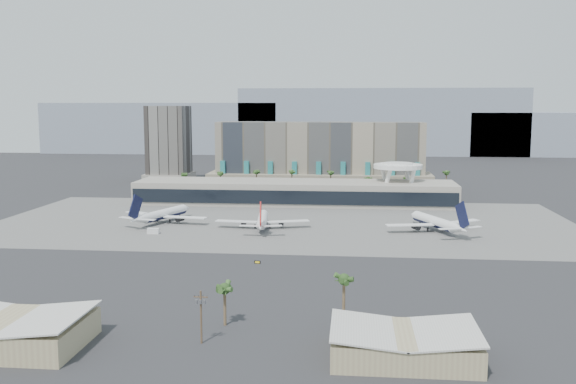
# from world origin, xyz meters

# --- Properties ---
(ground) EXTENTS (900.00, 900.00, 0.00)m
(ground) POSITION_xyz_m (0.00, 0.00, 0.00)
(ground) COLOR #232326
(ground) RESTS_ON ground
(apron_pad) EXTENTS (260.00, 130.00, 0.06)m
(apron_pad) POSITION_xyz_m (0.00, 55.00, 0.03)
(apron_pad) COLOR #5B5B59
(apron_pad) RESTS_ON ground
(mountain_ridge) EXTENTS (680.00, 60.00, 70.00)m
(mountain_ridge) POSITION_xyz_m (27.88, 470.00, 29.89)
(mountain_ridge) COLOR gray
(mountain_ridge) RESTS_ON ground
(hotel) EXTENTS (140.00, 30.00, 42.00)m
(hotel) POSITION_xyz_m (10.00, 174.41, 16.81)
(hotel) COLOR gray
(hotel) RESTS_ON ground
(office_tower) EXTENTS (30.00, 30.00, 52.00)m
(office_tower) POSITION_xyz_m (-95.00, 200.00, 22.94)
(office_tower) COLOR black
(office_tower) RESTS_ON ground
(terminal) EXTENTS (170.00, 32.50, 14.50)m
(terminal) POSITION_xyz_m (0.00, 109.84, 6.52)
(terminal) COLOR #A39B8F
(terminal) RESTS_ON ground
(saucer_structure) EXTENTS (26.00, 26.00, 21.89)m
(saucer_structure) POSITION_xyz_m (55.00, 116.00, 18.45)
(saucer_structure) COLOR white
(saucer_structure) RESTS_ON ground
(palm_row) EXTENTS (157.80, 2.80, 13.10)m
(palm_row) POSITION_xyz_m (7.00, 145.00, 10.50)
(palm_row) COLOR brown
(palm_row) RESTS_ON ground
(hangar_left) EXTENTS (36.65, 22.60, 7.55)m
(hangar_left) POSITION_xyz_m (-45.00, -102.00, 3.20)
(hangar_left) COLOR tan
(hangar_left) RESTS_ON ground
(hangar_right) EXTENTS (30.55, 20.60, 6.89)m
(hangar_right) POSITION_xyz_m (42.00, -100.00, 2.95)
(hangar_right) COLOR tan
(hangar_right) RESTS_ON ground
(utility_pole) EXTENTS (3.20, 0.85, 12.00)m
(utility_pole) POSITION_xyz_m (-2.00, -96.09, 7.14)
(utility_pole) COLOR #4C3826
(utility_pole) RESTS_ON ground
(airliner_left) EXTENTS (41.22, 42.60, 15.33)m
(airliner_left) POSITION_xyz_m (-53.99, 46.98, 3.87)
(airliner_left) COLOR white
(airliner_left) RESTS_ON ground
(airliner_centre) EXTENTS (40.51, 41.88, 14.47)m
(airliner_centre) POSITION_xyz_m (-7.31, 37.62, 3.65)
(airliner_centre) COLOR white
(airliner_centre) RESTS_ON ground
(airliner_right) EXTENTS (41.25, 42.49, 15.64)m
(airliner_right) POSITION_xyz_m (65.99, 38.86, 3.94)
(airliner_right) COLOR white
(airliner_right) RESTS_ON ground
(service_vehicle_a) EXTENTS (4.84, 2.57, 2.31)m
(service_vehicle_a) POSITION_xyz_m (-50.34, 22.00, 1.15)
(service_vehicle_a) COLOR silver
(service_vehicle_a) RESTS_ON ground
(service_vehicle_b) EXTENTS (3.79, 2.26, 1.91)m
(service_vehicle_b) POSITION_xyz_m (-9.37, 40.87, 0.96)
(service_vehicle_b) COLOR silver
(service_vehicle_b) RESTS_ON ground
(taxiway_sign) EXTENTS (2.16, 0.63, 0.97)m
(taxiway_sign) POSITION_xyz_m (-0.36, -23.16, 0.48)
(taxiway_sign) COLOR black
(taxiway_sign) RESTS_ON ground
(near_palm_a) EXTENTS (6.00, 6.00, 10.46)m
(near_palm_a) POSITION_xyz_m (0.88, -83.89, 7.65)
(near_palm_a) COLOR brown
(near_palm_a) RESTS_ON ground
(near_palm_b) EXTENTS (6.00, 6.00, 13.42)m
(near_palm_b) POSITION_xyz_m (29.20, -83.49, 10.55)
(near_palm_b) COLOR brown
(near_palm_b) RESTS_ON ground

